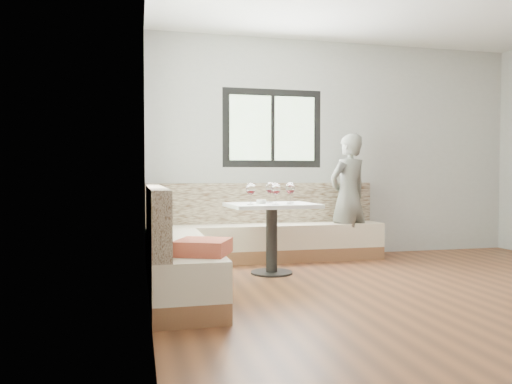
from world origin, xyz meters
TOP-DOWN VIEW (x-y plane):
  - room at (-0.08, 0.08)m, footprint 5.01×5.01m
  - banquette at (-1.59, 1.62)m, footprint 2.90×2.80m
  - table at (-1.20, 1.43)m, footprint 0.95×0.77m
  - person at (-0.00, 2.14)m, footprint 0.67×0.56m
  - olive_ramekin at (-1.31, 1.43)m, footprint 0.10×0.10m
  - wine_glass_a at (-1.47, 1.24)m, footprint 0.10×0.10m
  - wine_glass_b at (-1.22, 1.21)m, footprint 0.10×0.10m
  - wine_glass_c at (-1.02, 1.35)m, footprint 0.10×0.10m
  - wine_glass_d at (-1.18, 1.58)m, footprint 0.10×0.10m
  - wine_glass_e at (-0.95, 1.54)m, footprint 0.10×0.10m

SIDE VIEW (x-z plane):
  - banquette at x=-1.59m, z-range -0.14..0.81m
  - table at x=-1.20m, z-range 0.19..0.94m
  - olive_ramekin at x=-1.31m, z-range 0.75..0.79m
  - person at x=0.00m, z-range 0.00..1.57m
  - wine_glass_a at x=-1.47m, z-range 0.79..1.02m
  - wine_glass_b at x=-1.22m, z-range 0.79..1.02m
  - wine_glass_c at x=-1.02m, z-range 0.79..1.02m
  - wine_glass_d at x=-1.18m, z-range 0.79..1.02m
  - wine_glass_e at x=-0.95m, z-range 0.79..1.02m
  - room at x=-0.08m, z-range 0.01..2.82m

